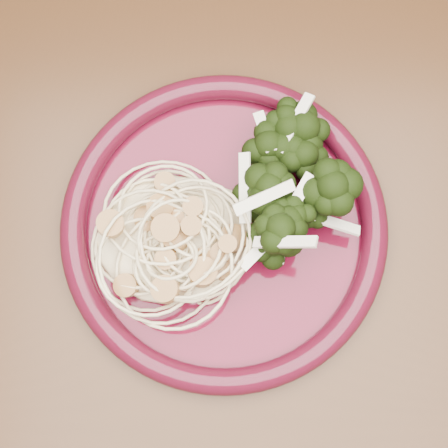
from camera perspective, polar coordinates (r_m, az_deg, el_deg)
dining_table at (r=0.63m, az=-5.54°, el=0.69°), size 1.20×0.80×0.75m
dinner_plate at (r=0.51m, az=0.00°, el=-0.26°), size 0.32×0.32×0.02m
spaghetti_pile at (r=0.50m, az=-4.83°, el=-1.14°), size 0.15×0.13×0.03m
scallop_cluster at (r=0.47m, az=-5.14°, el=-0.30°), size 0.13×0.13×0.04m
broccoli_pile at (r=0.50m, az=5.96°, el=1.70°), size 0.12×0.16×0.05m
onion_garnish at (r=0.47m, az=6.35°, el=2.72°), size 0.08×0.11×0.05m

